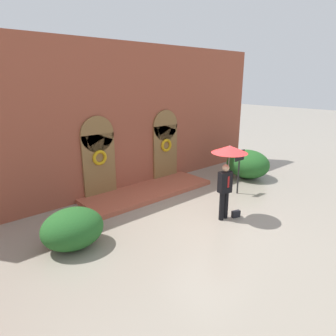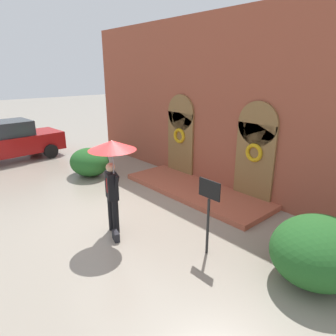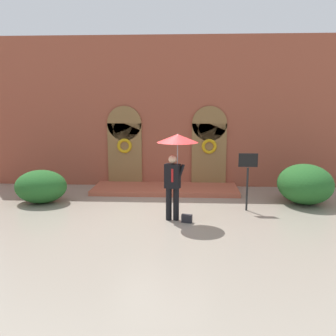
{
  "view_description": "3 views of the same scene",
  "coord_description": "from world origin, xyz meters",
  "px_view_note": "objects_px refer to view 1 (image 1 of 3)",
  "views": [
    {
      "loc": [
        -6.67,
        -5.64,
        4.27
      ],
      "look_at": [
        -0.07,
        1.84,
        1.31
      ],
      "focal_mm": 32.0,
      "sensor_mm": 36.0,
      "label": 1
    },
    {
      "loc": [
        6.31,
        -3.69,
        3.86
      ],
      "look_at": [
        0.25,
        1.65,
        1.22
      ],
      "focal_mm": 32.0,
      "sensor_mm": 36.0,
      "label": 2
    },
    {
      "loc": [
        0.81,
        -10.15,
        3.21
      ],
      "look_at": [
        0.17,
        1.75,
        1.09
      ],
      "focal_mm": 40.0,
      "sensor_mm": 36.0,
      "label": 3
    }
  ],
  "objects_px": {
    "person_with_umbrella": "(228,160)",
    "handbag": "(236,214)",
    "shrub_right": "(248,164)",
    "shrub_left": "(73,228)",
    "sign_post": "(239,165)"
  },
  "relations": [
    {
      "from": "shrub_left",
      "to": "shrub_right",
      "type": "relative_size",
      "value": 0.84
    },
    {
      "from": "shrub_left",
      "to": "shrub_right",
      "type": "xyz_separation_m",
      "value": [
        8.42,
        0.37,
        0.1
      ]
    },
    {
      "from": "person_with_umbrella",
      "to": "sign_post",
      "type": "bearing_deg",
      "value": 26.57
    },
    {
      "from": "handbag",
      "to": "sign_post",
      "type": "distance_m",
      "value": 2.41
    },
    {
      "from": "person_with_umbrella",
      "to": "handbag",
      "type": "bearing_deg",
      "value": -33.76
    },
    {
      "from": "sign_post",
      "to": "shrub_left",
      "type": "height_order",
      "value": "sign_post"
    },
    {
      "from": "handbag",
      "to": "shrub_left",
      "type": "height_order",
      "value": "shrub_left"
    },
    {
      "from": "sign_post",
      "to": "shrub_right",
      "type": "relative_size",
      "value": 0.88
    },
    {
      "from": "sign_post",
      "to": "handbag",
      "type": "bearing_deg",
      "value": -145.12
    },
    {
      "from": "sign_post",
      "to": "shrub_right",
      "type": "height_order",
      "value": "sign_post"
    },
    {
      "from": "handbag",
      "to": "sign_post",
      "type": "height_order",
      "value": "sign_post"
    },
    {
      "from": "shrub_right",
      "to": "shrub_left",
      "type": "bearing_deg",
      "value": -177.46
    },
    {
      "from": "handbag",
      "to": "sign_post",
      "type": "relative_size",
      "value": 0.16
    },
    {
      "from": "person_with_umbrella",
      "to": "handbag",
      "type": "height_order",
      "value": "person_with_umbrella"
    },
    {
      "from": "person_with_umbrella",
      "to": "shrub_left",
      "type": "height_order",
      "value": "person_with_umbrella"
    }
  ]
}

